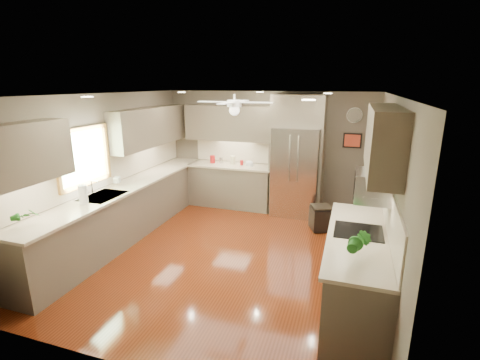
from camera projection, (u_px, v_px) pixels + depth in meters
The scene contains 28 objects.
floor at pixel (229, 253), 5.62m from camera, with size 5.00×5.00×0.00m, color #461909.
ceiling at pixel (227, 95), 4.95m from camera, with size 5.00×5.00×0.00m, color white.
wall_back at pixel (267, 150), 7.58m from camera, with size 4.50×4.50×0.00m, color brown.
wall_front at pixel (130, 252), 3.00m from camera, with size 4.50×4.50×0.00m, color brown.
wall_left at pixel (105, 168), 5.96m from camera, with size 5.00×5.00×0.00m, color brown.
wall_right at pixel (387, 193), 4.62m from camera, with size 5.00×5.00×0.00m, color brown.
canister_a at pixel (213, 159), 7.74m from camera, with size 0.11×0.11×0.18m, color maroon.
canister_b at pixel (221, 160), 7.71m from camera, with size 0.08×0.08×0.12m, color silver.
canister_c at pixel (233, 160), 7.62m from camera, with size 0.11×0.11×0.19m, color beige.
canister_d at pixel (242, 163), 7.52m from camera, with size 0.07×0.07×0.11m, color maroon.
soap_bottle at pixel (118, 180), 6.04m from camera, with size 0.09×0.09×0.20m, color white.
potted_plant_left at pixel (26, 215), 4.23m from camera, with size 0.17×0.11×0.32m, color #1E5D1A.
potted_plant_right at pixel (359, 243), 3.47m from camera, with size 0.19×0.16×0.35m, color #1E5D1A.
bowl at pixel (249, 165), 7.44m from camera, with size 0.19×0.19×0.05m, color beige.
left_run at pixel (129, 209), 6.21m from camera, with size 0.65×4.70×1.45m.
back_run at pixel (232, 184), 7.73m from camera, with size 1.85×0.65×1.45m.
uppers at pixel (202, 130), 5.99m from camera, with size 4.50×4.70×0.95m.
window at pixel (83, 157), 5.41m from camera, with size 0.05×1.12×0.92m.
sink at pixel (103, 198), 5.50m from camera, with size 0.50×0.70×0.32m.
refrigerator at pixel (297, 158), 7.07m from camera, with size 1.06×0.75×2.45m.
right_run at pixel (357, 270), 4.18m from camera, with size 0.70×2.20×1.45m.
microwave at pixel (373, 186), 4.12m from camera, with size 0.43×0.55×0.34m.
ceiling_fan at pixel (234, 105), 5.27m from camera, with size 1.18×1.18×0.32m.
recessed_lights at pixel (234, 94), 5.33m from camera, with size 2.84×3.14×0.01m.
wall_clock at pixel (355, 115), 6.82m from camera, with size 0.30×0.03×0.30m.
framed_print at pixel (352, 141), 6.95m from camera, with size 0.36×0.03×0.30m.
stool at pixel (321, 218), 6.46m from camera, with size 0.48×0.48×0.45m.
paper_towel at pixel (83, 195), 5.08m from camera, with size 0.12×0.12×0.31m.
Camera 1 is at (1.75, -4.79, 2.65)m, focal length 26.00 mm.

